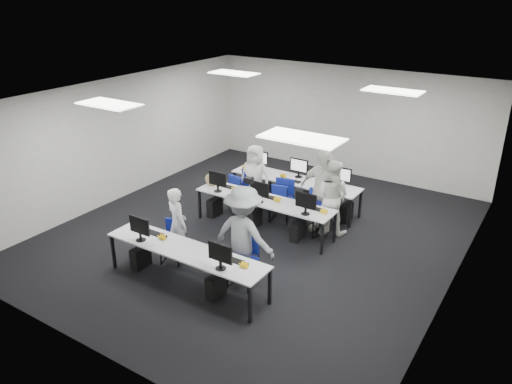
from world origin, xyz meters
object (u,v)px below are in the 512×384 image
Objects in this scene: chair_0 at (173,248)px; chair_6 at (282,206)px; chair_1 at (244,270)px; chair_5 at (240,196)px; chair_2 at (245,198)px; student_3 at (322,191)px; student_0 at (177,224)px; student_1 at (331,196)px; student_2 at (255,177)px; chair_7 at (323,215)px; chair_4 at (313,220)px; photographer at (244,235)px; desk_front at (186,252)px; chair_3 at (282,208)px; desk_mid at (264,201)px.

chair_0 is 0.98× the size of chair_6.
chair_1 is 3.38m from chair_5.
chair_1 is 3.21m from chair_2.
student_3 is (0.22, 2.67, 0.65)m from chair_1.
student_1 reaches higher than student_0.
student_0 is 2.85m from student_2.
chair_5 is 0.63m from student_2.
chair_7 is 0.61× the size of student_2.
chair_4 is 0.94× the size of chair_7.
chair_2 is 3.15m from photographer.
chair_5 is (-1.96, 2.75, -0.02)m from chair_1.
student_2 reaches higher than chair_7.
chair_2 is 0.96m from chair_6.
chair_2 is (-0.95, 3.26, -0.40)m from desk_front.
student_3 is at bearing -72.12° from chair_7.
student_1 is 2.05m from student_2.
chair_0 is 0.55× the size of student_0.
chair_3 is at bearing -69.48° from chair_6.
chair_7 is 3.30m from student_0.
student_3 reaches higher than chair_0.
chair_0 is 0.85× the size of chair_7.
chair_2 is 0.60× the size of student_0.
chair_1 reaches higher than chair_6.
chair_0 is 0.97× the size of chair_5.
chair_2 is 0.57× the size of student_2.
desk_front and desk_mid have the same top height.
desk_front is at bearing 41.60° from photographer.
student_0 is (-1.71, -2.43, 0.46)m from chair_4.
chair_7 is 0.64× the size of student_0.
student_2 reaches higher than chair_1.
desk_front is at bearing -68.04° from chair_2.
chair_7 is at bearing 9.02° from chair_2.
chair_6 is at bearing 175.28° from chair_4.
student_2 reaches higher than chair_6.
student_3 is (0.01, -0.12, 0.63)m from chair_7.
chair_3 is at bearing 83.16° from desk_mid.
student_1 is at bearing 34.18° from chair_0.
chair_4 is 1.07× the size of chair_5.
chair_7 is at bearing 78.10° from chair_1.
desk_front is 3.55m from chair_5.
chair_6 is at bearing -81.74° from student_0.
desk_front is 1.04m from chair_0.
desk_front is 2.04× the size of student_2.
student_1 reaches higher than student_2.
chair_7 is (1.05, 0.78, -0.38)m from desk_mid.
chair_2 is at bearing -130.64° from student_2.
chair_5 is 0.45× the size of student_3.
chair_0 is 0.45× the size of photographer.
chair_5 is (-0.34, 2.81, 0.01)m from chair_0.
desk_front is 1.71× the size of student_3.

